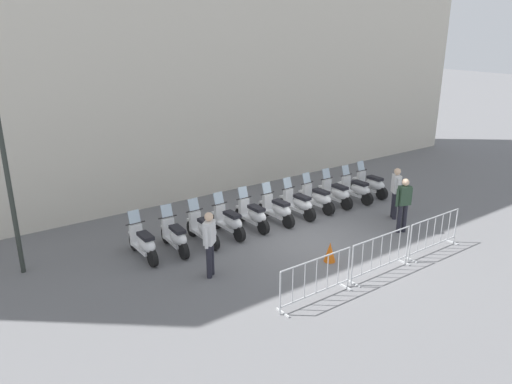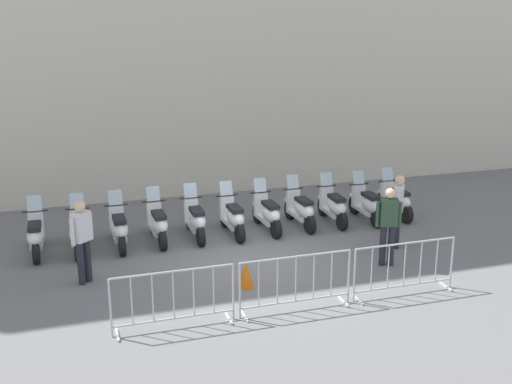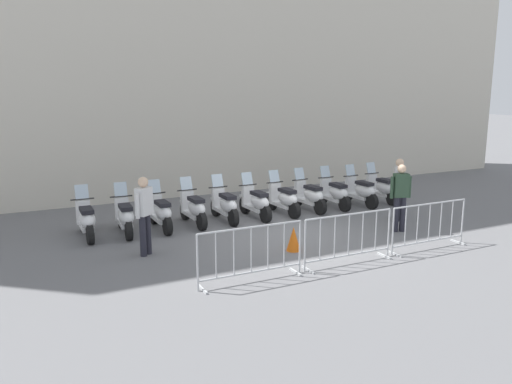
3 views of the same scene
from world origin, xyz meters
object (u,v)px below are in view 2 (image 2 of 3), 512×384
object	(u,v)px
motorcycle_6	(268,214)
motorcycle_3	(158,224)
motorcycle_2	(119,229)
motorcycle_4	(196,220)
barrier_segment_2	(404,269)
barrier_segment_0	(174,300)
officer_by_barriers	(82,237)
motorcycle_7	(301,210)
motorcycle_9	(367,205)
motorcycle_0	(36,236)
motorcycle_1	(78,233)
officer_near_row_end	(398,207)
motorcycle_5	(233,218)
motorcycle_10	(396,201)
barrier_segment_1	(296,284)
motorcycle_8	(334,207)
officer_mid_plaza	(388,222)
traffic_cone	(246,274)

from	to	relation	value
motorcycle_6	motorcycle_3	bearing A→B (deg)	-171.45
motorcycle_2	motorcycle_4	bearing A→B (deg)	11.40
motorcycle_2	barrier_segment_2	size ratio (longest dim) A/B	0.81
barrier_segment_0	officer_by_barriers	size ratio (longest dim) A/B	1.23
motorcycle_7	motorcycle_9	bearing A→B (deg)	5.86
motorcycle_0	motorcycle_1	distance (m)	0.91
motorcycle_6	officer_near_row_end	distance (m)	3.22
motorcycle_1	barrier_segment_2	xyz separation A→B (m)	(6.49, -3.26, 0.07)
motorcycle_5	motorcycle_10	world-z (taller)	same
motorcycle_1	motorcycle_5	size ratio (longest dim) A/B	1.01
motorcycle_6	motorcycle_10	bearing A→B (deg)	9.80
motorcycle_6	barrier_segment_1	bearing A→B (deg)	-93.01
motorcycle_3	barrier_segment_1	distance (m)	4.68
motorcycle_5	motorcycle_9	bearing A→B (deg)	8.84
motorcycle_8	motorcycle_2	bearing A→B (deg)	-170.03
motorcycle_10	officer_mid_plaza	size ratio (longest dim) A/B	0.99
motorcycle_0	motorcycle_9	world-z (taller)	same
motorcycle_2	officer_by_barriers	world-z (taller)	officer_by_barriers
motorcycle_2	motorcycle_4	size ratio (longest dim) A/B	1.00
motorcycle_5	barrier_segment_1	world-z (taller)	motorcycle_5
traffic_cone	barrier_segment_2	bearing A→B (deg)	-14.88
officer_by_barriers	officer_mid_plaza	bearing A→B (deg)	-0.13
motorcycle_5	barrier_segment_1	xyz separation A→B (m)	(0.67, -4.20, 0.07)
motorcycle_1	motorcycle_6	bearing A→B (deg)	9.64
motorcycle_4	motorcycle_10	distance (m)	5.48
motorcycle_4	traffic_cone	bearing A→B (deg)	-74.58
motorcycle_1	motorcycle_4	xyz separation A→B (m)	(2.70, 0.52, 0.00)
barrier_segment_2	officer_mid_plaza	distance (m)	1.54
motorcycle_4	barrier_segment_0	xyz separation A→B (m)	(-0.62, -4.48, 0.07)
barrier_segment_2	officer_by_barriers	size ratio (longest dim) A/B	1.23
motorcycle_3	officer_mid_plaza	bearing A→B (deg)	-23.81
motorcycle_7	officer_near_row_end	world-z (taller)	officer_near_row_end
motorcycle_2	motorcycle_10	size ratio (longest dim) A/B	1.00
motorcycle_0	motorcycle_7	bearing A→B (deg)	9.18
motorcycle_3	motorcycle_9	world-z (taller)	same
motorcycle_2	barrier_segment_0	size ratio (longest dim) A/B	0.81
motorcycle_1	barrier_segment_1	size ratio (longest dim) A/B	0.81
motorcycle_1	motorcycle_3	bearing A→B (deg)	11.27
barrier_segment_2	motorcycle_8	bearing A→B (deg)	92.45
motorcycle_0	barrier_segment_2	size ratio (longest dim) A/B	0.81
barrier_segment_2	officer_by_barriers	bearing A→B (deg)	166.51
motorcycle_8	officer_mid_plaza	size ratio (longest dim) A/B	1.00
motorcycle_2	officer_near_row_end	distance (m)	6.47
motorcycle_4	motorcycle_10	size ratio (longest dim) A/B	1.00
officer_mid_plaza	motorcycle_7	bearing A→B (deg)	114.75
officer_by_barriers	motorcycle_0	bearing A→B (deg)	125.89
officer_by_barriers	motorcycle_10	bearing A→B (deg)	22.17
motorcycle_0	officer_by_barriers	xyz separation A→B (m)	(1.25, -1.73, 0.53)
barrier_segment_2	officer_by_barriers	xyz separation A→B (m)	(-6.15, 1.48, 0.46)
motorcycle_4	motorcycle_9	size ratio (longest dim) A/B	1.00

